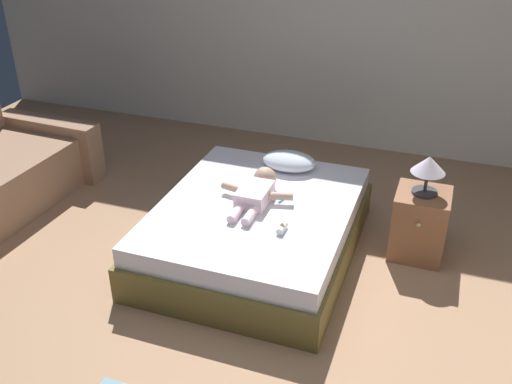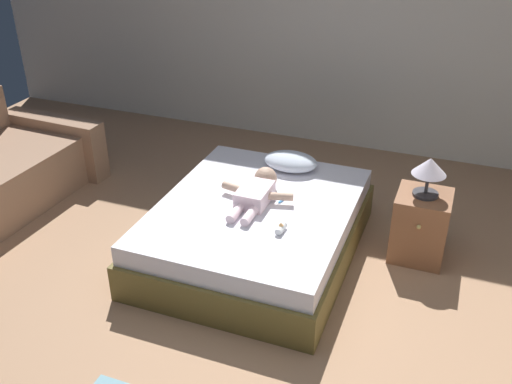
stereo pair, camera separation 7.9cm
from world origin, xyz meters
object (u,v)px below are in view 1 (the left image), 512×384
at_px(pillow, 289,161).
at_px(baby, 257,191).
at_px(nightstand, 419,224).
at_px(lamp, 429,167).
at_px(toothbrush, 285,198).
at_px(baby_bottle, 282,228).
at_px(bed, 256,229).

distance_m(pillow, baby, 0.55).
relative_size(nightstand, lamp, 1.77).
bearing_deg(baby, lamp, 15.66).
bearing_deg(toothbrush, nightstand, 14.71).
relative_size(lamp, baby_bottle, 2.58).
height_order(bed, nightstand, nightstand).
distance_m(lamp, baby_bottle, 1.10).
height_order(pillow, lamp, lamp).
distance_m(pillow, lamp, 1.10).
relative_size(pillow, baby_bottle, 3.85).
xyz_separation_m(nightstand, lamp, (0.00, 0.00, 0.46)).
height_order(toothbrush, lamp, lamp).
xyz_separation_m(bed, toothbrush, (0.17, 0.14, 0.22)).
bearing_deg(baby_bottle, nightstand, 38.62).
bearing_deg(baby_bottle, baby, 130.52).
relative_size(toothbrush, lamp, 0.47).
xyz_separation_m(toothbrush, baby_bottle, (0.11, -0.42, 0.02)).
bearing_deg(pillow, baby, -97.87).
xyz_separation_m(toothbrush, nightstand, (0.94, 0.25, -0.17)).
bearing_deg(nightstand, bed, -160.66).
bearing_deg(nightstand, lamp, 90.00).
height_order(toothbrush, nightstand, nightstand).
relative_size(toothbrush, nightstand, 0.27).
relative_size(bed, baby, 2.70).
xyz_separation_m(bed, lamp, (1.11, 0.39, 0.51)).
xyz_separation_m(nightstand, baby_bottle, (-0.83, -0.67, 0.19)).
bearing_deg(baby_bottle, pillow, 104.03).
height_order(baby, toothbrush, baby).
height_order(nightstand, baby_bottle, nightstand).
relative_size(bed, lamp, 6.04).
bearing_deg(pillow, baby_bottle, -75.97).
relative_size(baby, toothbrush, 4.73).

